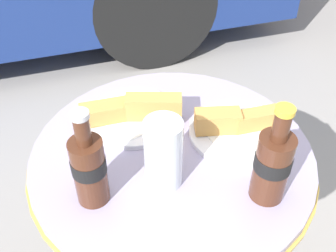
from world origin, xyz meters
The scene contains 6 objects.
bistro_table centered at (0.00, 0.00, 0.54)m, with size 0.63×0.63×0.71m.
cola_bottle_left centered at (-0.18, -0.07, 0.79)m, with size 0.06×0.06×0.21m.
cola_bottle_right centered at (0.14, -0.16, 0.79)m, with size 0.07×0.07×0.22m.
drinking_glass centered at (-0.04, -0.07, 0.78)m, with size 0.08×0.08×0.15m.
lunch_plate_near centered at (0.16, 0.01, 0.73)m, with size 0.23×0.23×0.06m.
lunch_plate_far centered at (-0.05, 0.13, 0.73)m, with size 0.23×0.22×0.07m.
Camera 1 is at (-0.20, -0.62, 1.36)m, focal length 45.00 mm.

